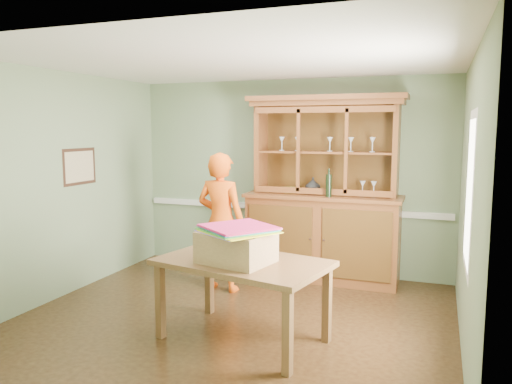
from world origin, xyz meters
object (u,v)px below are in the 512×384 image
at_px(dining_table, 243,270).
at_px(cardboard_box, 236,247).
at_px(china_hutch, 323,216).
at_px(person, 221,222).

bearing_deg(dining_table, cardboard_box, -95.99).
height_order(china_hutch, person, china_hutch).
xyz_separation_m(dining_table, person, (-0.81, 1.31, 0.17)).
height_order(dining_table, cardboard_box, cardboard_box).
height_order(china_hutch, dining_table, china_hutch).
distance_m(china_hutch, dining_table, 2.24).
relative_size(dining_table, cardboard_box, 2.77).
bearing_deg(china_hutch, cardboard_box, -97.53).
xyz_separation_m(cardboard_box, person, (-0.79, 1.40, -0.06)).
xyz_separation_m(china_hutch, dining_table, (-0.28, -2.22, -0.16)).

